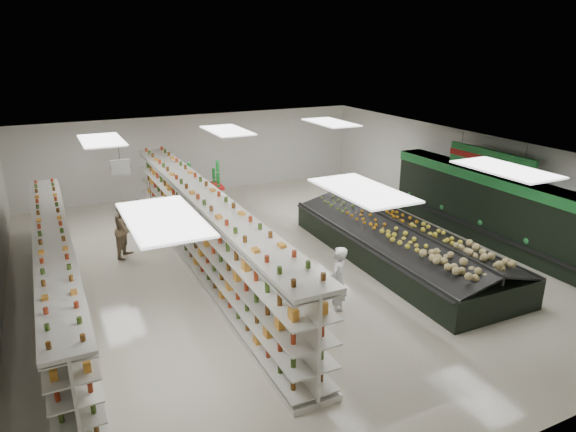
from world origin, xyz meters
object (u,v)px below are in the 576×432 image
gondola_left (58,274)px  produce_island (398,243)px  soda_endcap (203,189)px  gondola_center (205,235)px  shopper_main (338,281)px  shopper_background (126,229)px

gondola_left → produce_island: size_ratio=1.38×
produce_island → soda_endcap: (-3.73, 6.64, 0.35)m
gondola_left → gondola_center: 3.78m
shopper_main → soda_endcap: bearing=-125.5°
produce_island → shopper_main: 3.73m
gondola_center → soda_endcap: 5.02m
gondola_left → shopper_main: size_ratio=6.37×
shopper_background → gondola_left: bearing=174.5°
gondola_center → soda_endcap: size_ratio=7.09×
gondola_left → shopper_main: 6.51m
gondola_left → gondola_center: gondola_center is taller
gondola_center → soda_endcap: (1.42, 4.82, -0.14)m
soda_endcap → shopper_main: soda_endcap is taller
gondola_left → shopper_background: gondola_left is taller
shopper_background → produce_island: bearing=-84.9°
soda_endcap → produce_island: bearing=-60.7°
soda_endcap → gondola_left: bearing=-133.9°
produce_island → shopper_main: size_ratio=4.63×
gondola_center → gondola_left: bearing=-171.4°
produce_island → soda_endcap: size_ratio=4.29×
gondola_left → soda_endcap: gondola_left is taller
gondola_left → produce_island: (8.88, -1.27, -0.32)m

